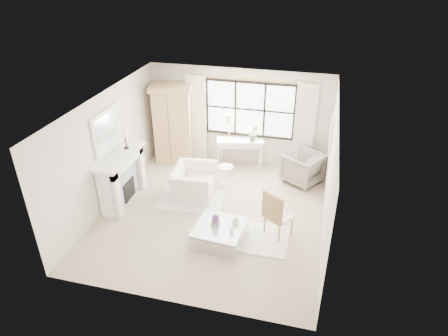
{
  "coord_description": "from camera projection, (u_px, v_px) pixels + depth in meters",
  "views": [
    {
      "loc": [
        2.13,
        -7.35,
        5.47
      ],
      "look_at": [
        0.22,
        0.2,
        1.13
      ],
      "focal_mm": 32.0,
      "sensor_mm": 36.0,
      "label": 1
    }
  ],
  "objects": [
    {
      "name": "wall_left",
      "position": [
        108.0,
        150.0,
        9.22
      ],
      "size": [
        0.0,
        5.5,
        5.5
      ],
      "primitive_type": "plane",
      "rotation": [
        1.57,
        0.0,
        1.57
      ],
      "color": "beige",
      "rests_on": "ground"
    },
    {
      "name": "planter_box",
      "position": [
        215.0,
        223.0,
        8.28
      ],
      "size": [
        0.16,
        0.16,
        0.12
      ],
      "primitive_type": "cube",
      "rotation": [
        0.0,
        0.0,
        0.04
      ],
      "color": "slate",
      "rests_on": "coffee_table"
    },
    {
      "name": "wall_right",
      "position": [
        330.0,
        177.0,
        8.15
      ],
      "size": [
        0.0,
        5.5,
        5.5
      ],
      "primitive_type": "plane",
      "rotation": [
        1.57,
        0.0,
        -1.57
      ],
      "color": "beige",
      "rests_on": "ground"
    },
    {
      "name": "mirror_frame",
      "position": [
        106.0,
        130.0,
        8.98
      ],
      "size": [
        0.05,
        1.15,
        0.95
      ],
      "primitive_type": "cube",
      "color": "silver",
      "rests_on": "wall_left"
    },
    {
      "name": "club_armchair",
      "position": [
        194.0,
        182.0,
        9.87
      ],
      "size": [
        1.07,
        1.2,
        0.74
      ],
      "primitive_type": "imported",
      "rotation": [
        0.0,
        0.0,
        1.64
      ],
      "color": "white",
      "rests_on": "floor"
    },
    {
      "name": "wall_back",
      "position": [
        239.0,
        117.0,
        11.02
      ],
      "size": [
        5.0,
        0.0,
        5.0
      ],
      "primitive_type": "plane",
      "rotation": [
        1.57,
        0.0,
        0.0
      ],
      "color": "beige",
      "rests_on": "ground"
    },
    {
      "name": "curtain_rod",
      "position": [
        250.0,
        78.0,
        10.34
      ],
      "size": [
        3.3,
        0.04,
        0.04
      ],
      "primitive_type": "cylinder",
      "rotation": [
        0.0,
        1.57,
        0.0
      ],
      "color": "#B38E3E",
      "rests_on": "wall_back"
    },
    {
      "name": "curtain_right",
      "position": [
        304.0,
        128.0,
        10.6
      ],
      "size": [
        0.55,
        0.1,
        2.47
      ],
      "primitive_type": "cube",
      "color": "beige",
      "rests_on": "ground"
    },
    {
      "name": "rug_right",
      "position": [
        254.0,
        237.0,
        8.55
      ],
      "size": [
        1.46,
        1.1,
        0.03
      ],
      "primitive_type": "cube",
      "rotation": [
        0.0,
        0.0,
        -0.01
      ],
      "color": "white",
      "rests_on": "floor"
    },
    {
      "name": "wingback_chair",
      "position": [
        303.0,
        168.0,
        10.42
      ],
      "size": [
        1.22,
        1.21,
        0.82
      ],
      "primitive_type": "imported",
      "rotation": [
        0.0,
        0.0,
        -2.12
      ],
      "color": "gray",
      "rests_on": "floor"
    },
    {
      "name": "window_pane",
      "position": [
        250.0,
        109.0,
        10.81
      ],
      "size": [
        2.4,
        0.02,
        1.5
      ],
      "primitive_type": "cube",
      "color": "white",
      "rests_on": "wall_back"
    },
    {
      "name": "french_chair",
      "position": [
        278.0,
        223.0,
        8.51
      ],
      "size": [
        0.67,
        0.67,
        1.08
      ],
      "rotation": [
        0.0,
        0.0,
        2.53
      ],
      "color": "#A87C46",
      "rests_on": "floor"
    },
    {
      "name": "window_frame",
      "position": [
        250.0,
        110.0,
        10.81
      ],
      "size": [
        2.5,
        0.04,
        1.5
      ],
      "primitive_type": null,
      "color": "black",
      "rests_on": "wall_back"
    },
    {
      "name": "console_table",
      "position": [
        240.0,
        152.0,
        11.21
      ],
      "size": [
        1.37,
        0.74,
        0.8
      ],
      "rotation": [
        0.0,
        0.0,
        0.23
      ],
      "color": "white",
      "rests_on": "floor"
    },
    {
      "name": "pillar_candle",
      "position": [
        231.0,
        230.0,
        8.09
      ],
      "size": [
        0.08,
        0.08,
        0.12
      ],
      "primitive_type": "cylinder",
      "color": "white",
      "rests_on": "coffee_table"
    },
    {
      "name": "console_lamp",
      "position": [
        229.0,
        119.0,
        10.83
      ],
      "size": [
        0.28,
        0.28,
        0.69
      ],
      "color": "#B4833E",
      "rests_on": "console_table"
    },
    {
      "name": "ceiling",
      "position": [
        211.0,
        103.0,
        8.03
      ],
      "size": [
        5.5,
        5.5,
        0.0
      ],
      "primitive_type": "plane",
      "rotation": [
        3.14,
        0.0,
        0.0
      ],
      "color": "white",
      "rests_on": "ground"
    },
    {
      "name": "curtain_left",
      "position": [
        197.0,
        118.0,
        11.25
      ],
      "size": [
        0.55,
        0.1,
        2.47
      ],
      "primitive_type": "cube",
      "color": "silver",
      "rests_on": "ground"
    },
    {
      "name": "coffee_vase",
      "position": [
        235.0,
        220.0,
        8.33
      ],
      "size": [
        0.19,
        0.19,
        0.16
      ],
      "primitive_type": "imported",
      "rotation": [
        0.0,
        0.0,
        -0.27
      ],
      "color": "silver",
      "rests_on": "coffee_table"
    },
    {
      "name": "armoire",
      "position": [
        173.0,
        123.0,
        11.16
      ],
      "size": [
        1.25,
        0.93,
        2.24
      ],
      "rotation": [
        0.0,
        0.0,
        0.22
      ],
      "color": "tan",
      "rests_on": "floor"
    },
    {
      "name": "fireplace",
      "position": [
        121.0,
        177.0,
        9.52
      ],
      "size": [
        0.58,
        1.66,
        1.26
      ],
      "color": "white",
      "rests_on": "ground"
    },
    {
      "name": "side_table",
      "position": [
        226.0,
        172.0,
        10.35
      ],
      "size": [
        0.4,
        0.4,
        0.51
      ],
      "color": "white",
      "rests_on": "floor"
    },
    {
      "name": "coffee_table",
      "position": [
        220.0,
        234.0,
        8.39
      ],
      "size": [
        1.09,
        1.09,
        0.38
      ],
      "rotation": [
        0.0,
        0.0,
        -0.09
      ],
      "color": "silver",
      "rests_on": "floor"
    },
    {
      "name": "orchid_plant",
      "position": [
        254.0,
        133.0,
        10.81
      ],
      "size": [
        0.32,
        0.29,
        0.48
      ],
      "primitive_type": "imported",
      "rotation": [
        0.0,
        0.0,
        0.38
      ],
      "color": "#506745",
      "rests_on": "console_table"
    },
    {
      "name": "mantel_lamp",
      "position": [
        125.0,
        133.0,
        9.3
      ],
      "size": [
        0.22,
        0.22,
        0.51
      ],
      "color": "black",
      "rests_on": "fireplace"
    },
    {
      "name": "art_frame",
      "position": [
        331.0,
        134.0,
        9.5
      ],
      "size": [
        0.04,
        0.62,
        0.82
      ],
      "primitive_type": "cube",
      "color": "white",
      "rests_on": "wall_right"
    },
    {
      "name": "planter_flowers",
      "position": [
        215.0,
        218.0,
        8.22
      ],
      "size": [
        0.15,
        0.15,
        0.15
      ],
      "primitive_type": "sphere",
      "color": "#5D2F75",
      "rests_on": "planter_box"
    },
    {
      "name": "wall_front",
      "position": [
        166.0,
        241.0,
        6.36
      ],
      "size": [
        5.0,
        0.0,
        5.0
      ],
      "primitive_type": "plane",
      "rotation": [
        -1.57,
        0.0,
        0.0
      ],
      "color": "beige",
      "rests_on": "ground"
    },
    {
      "name": "floor",
      "position": [
        213.0,
        213.0,
        9.34
      ],
      "size": [
        5.5,
        5.5,
        0.0
      ],
      "primitive_type": "plane",
      "color": "tan",
      "rests_on": "ground"
    },
    {
      "name": "art_canvas",
      "position": [
        330.0,
        134.0,
        9.5
      ],
      "size": [
        0.01,
        0.52,
        0.72
      ],
      "primitive_type": "cube",
      "color": "#C3B297",
      "rests_on": "wall_right"
    },
    {
      "name": "rug_left",
      "position": [
        191.0,
        200.0,
        9.81
      ],
      "size": [
        1.65,
        1.23,
        0.03
      ],
      "primitive_type": "cube",
      "rotation": [
        0.0,
        0.0,
        0.08
      ],
      "color": "silver",
      "rests_on": "floor"
    },
    {
      "name": "mirror_glass",
      "position": [
        108.0,
        131.0,
        8.97
      ],
      "size": [
        0.02,
        1.0,
        0.8
      ],
      "primitive_type": "cube",
      "color": "silver",
      "rests_on": "wall_left"
    }
  ]
}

